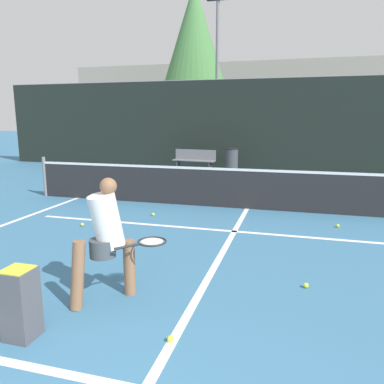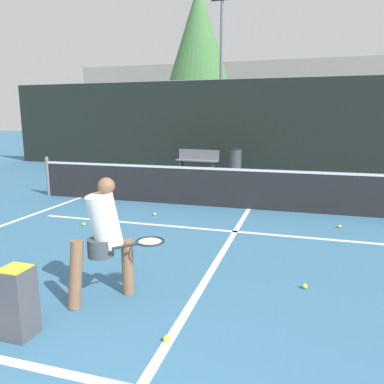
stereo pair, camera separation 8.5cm
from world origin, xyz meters
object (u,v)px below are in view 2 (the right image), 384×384
(trash_bin, at_px, (235,160))
(parked_car, at_px, (277,148))
(player_practicing, at_px, (104,236))
(courtside_bench, at_px, (198,160))
(ball_hopper, at_px, (18,301))

(trash_bin, xyz_separation_m, parked_car, (1.29, 4.71, 0.17))
(trash_bin, bearing_deg, player_practicing, -88.00)
(player_practicing, height_order, courtside_bench, player_practicing)
(courtside_bench, bearing_deg, parked_car, 67.65)
(ball_hopper, relative_size, courtside_bench, 0.40)
(courtside_bench, bearing_deg, ball_hopper, -75.24)
(trash_bin, relative_size, parked_car, 0.24)
(courtside_bench, relative_size, parked_car, 0.44)
(ball_hopper, xyz_separation_m, courtside_bench, (-1.42, 11.54, 0.10))
(parked_car, bearing_deg, trash_bin, -105.29)
(player_practicing, relative_size, parked_car, 0.36)
(player_practicing, distance_m, ball_hopper, 1.10)
(parked_car, bearing_deg, ball_hopper, -94.74)
(player_practicing, xyz_separation_m, courtside_bench, (-1.86, 10.63, -0.31))
(player_practicing, relative_size, ball_hopper, 2.05)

